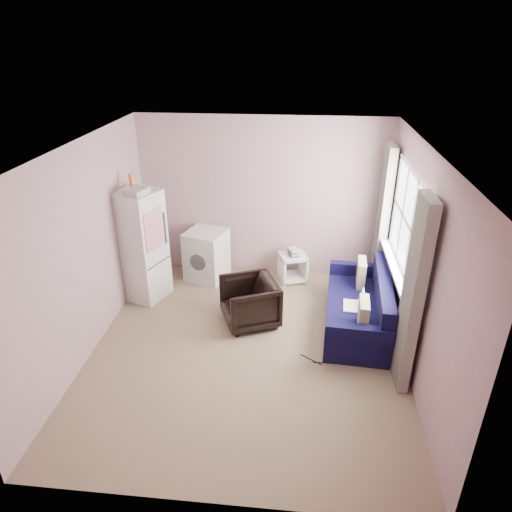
{
  "coord_description": "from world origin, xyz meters",
  "views": [
    {
      "loc": [
        0.58,
        -4.56,
        3.57
      ],
      "look_at": [
        0.05,
        0.6,
        1.0
      ],
      "focal_mm": 32.0,
      "sensor_mm": 36.0,
      "label": 1
    }
  ],
  "objects_px": {
    "washing_machine": "(207,254)",
    "sofa": "(361,309)",
    "armchair": "(249,300)",
    "fridge": "(142,245)",
    "side_table": "(293,266)"
  },
  "relations": [
    {
      "from": "washing_machine",
      "to": "sofa",
      "type": "xyz_separation_m",
      "value": [
        2.29,
        -1.15,
        -0.14
      ]
    },
    {
      "from": "armchair",
      "to": "fridge",
      "type": "bearing_deg",
      "value": -131.78
    },
    {
      "from": "washing_machine",
      "to": "sofa",
      "type": "bearing_deg",
      "value": -10.01
    },
    {
      "from": "fridge",
      "to": "side_table",
      "type": "relative_size",
      "value": 3.4
    },
    {
      "from": "side_table",
      "to": "sofa",
      "type": "height_order",
      "value": "sofa"
    },
    {
      "from": "sofa",
      "to": "fridge",
      "type": "bearing_deg",
      "value": 174.8
    },
    {
      "from": "washing_machine",
      "to": "fridge",
      "type": "bearing_deg",
      "value": -125.13
    },
    {
      "from": "armchair",
      "to": "sofa",
      "type": "distance_m",
      "value": 1.47
    },
    {
      "from": "armchair",
      "to": "sofa",
      "type": "xyz_separation_m",
      "value": [
        1.47,
        0.03,
        -0.07
      ]
    },
    {
      "from": "fridge",
      "to": "side_table",
      "type": "height_order",
      "value": "fridge"
    },
    {
      "from": "fridge",
      "to": "side_table",
      "type": "distance_m",
      "value": 2.33
    },
    {
      "from": "fridge",
      "to": "side_table",
      "type": "xyz_separation_m",
      "value": [
        2.15,
        0.69,
        -0.57
      ]
    },
    {
      "from": "armchair",
      "to": "side_table",
      "type": "xyz_separation_m",
      "value": [
        0.54,
        1.24,
        -0.1
      ]
    },
    {
      "from": "fridge",
      "to": "washing_machine",
      "type": "height_order",
      "value": "fridge"
    },
    {
      "from": "fridge",
      "to": "sofa",
      "type": "distance_m",
      "value": 3.17
    }
  ]
}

